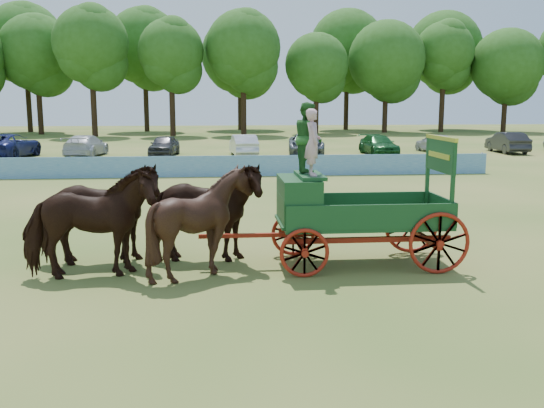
{
  "coord_description": "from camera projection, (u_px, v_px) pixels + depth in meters",
  "views": [
    {
      "loc": [
        -2.17,
        -12.42,
        3.82
      ],
      "look_at": [
        -0.78,
        2.12,
        1.3
      ],
      "focal_mm": 40.0,
      "sensor_mm": 36.0,
      "label": 1
    }
  ],
  "objects": [
    {
      "name": "ground",
      "position": [
        318.0,
        279.0,
        13.04
      ],
      "size": [
        160.0,
        160.0,
        0.0
      ],
      "primitive_type": "plane",
      "color": "olive",
      "rests_on": "ground"
    },
    {
      "name": "horse_lead_left",
      "position": [
        89.0,
        224.0,
        12.93
      ],
      "size": [
        2.97,
        1.63,
        2.39
      ],
      "primitive_type": "imported",
      "rotation": [
        0.0,
        0.0,
        1.7
      ],
      "color": "black",
      "rests_on": "ground"
    },
    {
      "name": "horse_lead_right",
      "position": [
        99.0,
        215.0,
        14.01
      ],
      "size": [
        2.94,
        1.55,
        2.39
      ],
      "primitive_type": "imported",
      "rotation": [
        0.0,
        0.0,
        1.67
      ],
      "color": "black",
      "rests_on": "ground"
    },
    {
      "name": "horse_wheel_left",
      "position": [
        202.0,
        222.0,
        13.16
      ],
      "size": [
        2.4,
        2.19,
        2.39
      ],
      "primitive_type": "imported",
      "rotation": [
        0.0,
        0.0,
        1.44
      ],
      "color": "black",
      "rests_on": "ground"
    },
    {
      "name": "horse_wheel_right",
      "position": [
        203.0,
        213.0,
        14.24
      ],
      "size": [
        2.91,
        1.5,
        2.39
      ],
      "primitive_type": "imported",
      "rotation": [
        0.0,
        0.0,
        1.5
      ],
      "color": "black",
      "rests_on": "ground"
    },
    {
      "name": "farm_dray",
      "position": [
        331.0,
        195.0,
        13.93
      ],
      "size": [
        6.0,
        2.0,
        3.77
      ],
      "color": "maroon",
      "rests_on": "ground"
    },
    {
      "name": "sponsor_banner",
      "position": [
        238.0,
        166.0,
        30.51
      ],
      "size": [
        26.0,
        0.08,
        1.05
      ],
      "primitive_type": "cube",
      "color": "#1E64A6",
      "rests_on": "ground"
    },
    {
      "name": "parked_cars",
      "position": [
        277.0,
        144.0,
        42.27
      ],
      "size": [
        56.87,
        6.92,
        1.61
      ],
      "color": "silver",
      "rests_on": "ground"
    },
    {
      "name": "treeline",
      "position": [
        227.0,
        51.0,
        70.23
      ],
      "size": [
        92.51,
        21.9,
        15.17
      ],
      "color": "#382314",
      "rests_on": "ground"
    }
  ]
}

